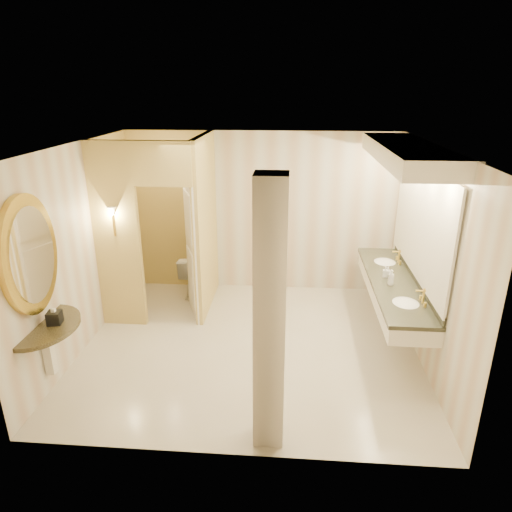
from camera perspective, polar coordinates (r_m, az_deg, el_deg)
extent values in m
plane|color=beige|center=(6.43, -0.78, -11.08)|extent=(4.50, 4.50, 0.00)
plane|color=white|center=(5.51, -0.91, 13.57)|extent=(4.50, 4.50, 0.00)
cube|color=beige|center=(7.73, 0.54, 5.40)|extent=(4.50, 0.02, 2.70)
cube|color=beige|center=(4.03, -3.51, -9.58)|extent=(4.50, 0.02, 2.70)
cube|color=beige|center=(6.43, -21.22, 0.81)|extent=(0.02, 4.00, 2.70)
cube|color=beige|center=(6.06, 20.85, -0.31)|extent=(0.02, 4.00, 2.70)
cube|color=#E6D078|center=(7.12, -6.34, 3.93)|extent=(0.10, 1.50, 2.70)
cube|color=#E6D078|center=(6.74, -16.97, 2.19)|extent=(0.65, 0.10, 2.70)
cube|color=#E6D078|center=(6.27, -11.66, 11.23)|extent=(0.80, 0.10, 0.60)
cube|color=white|center=(6.89, -8.02, 0.66)|extent=(0.34, 0.76, 2.10)
cylinder|color=gold|center=(6.62, -17.36, 3.64)|extent=(0.03, 0.03, 0.30)
cone|color=white|center=(6.57, -17.54, 5.31)|extent=(0.14, 0.14, 0.14)
cube|color=white|center=(6.57, 16.76, -4.06)|extent=(0.60, 2.57, 0.24)
cube|color=black|center=(6.53, 16.86, -3.10)|extent=(0.64, 2.61, 0.05)
cube|color=black|center=(6.57, 19.31, -2.58)|extent=(0.03, 2.57, 0.10)
ellipsoid|color=white|center=(5.92, 18.16, -5.96)|extent=(0.40, 0.44, 0.15)
cylinder|color=gold|center=(5.92, 20.19, -4.83)|extent=(0.03, 0.03, 0.22)
ellipsoid|color=white|center=(7.16, 15.76, -1.03)|extent=(0.40, 0.44, 0.15)
cylinder|color=gold|center=(7.16, 17.43, -0.10)|extent=(0.03, 0.03, 0.22)
cube|color=white|center=(6.32, 20.09, 3.95)|extent=(0.03, 2.57, 1.40)
cube|color=white|center=(6.07, 18.57, 12.14)|extent=(0.75, 2.77, 0.22)
cylinder|color=black|center=(5.67, -25.32, -7.99)|extent=(1.01, 1.01, 0.05)
cube|color=white|center=(5.79, -24.52, -10.65)|extent=(0.10, 0.10, 0.60)
cylinder|color=gold|center=(5.34, -26.50, 0.08)|extent=(0.07, 1.01, 1.01)
cylinder|color=white|center=(5.32, -26.13, 0.07)|extent=(0.02, 0.81, 0.81)
cube|color=white|center=(4.23, 1.74, -7.94)|extent=(0.29, 0.29, 2.70)
cube|color=black|center=(5.58, -23.87, -7.07)|extent=(0.17, 0.17, 0.15)
imported|color=white|center=(7.85, -7.75, -2.23)|extent=(0.42, 0.71, 0.71)
imported|color=beige|center=(6.57, 15.87, -1.91)|extent=(0.07, 0.08, 0.15)
imported|color=silver|center=(6.65, 16.15, -1.79)|extent=(0.10, 0.10, 0.12)
imported|color=#C6B28C|center=(6.31, 16.54, -2.59)|extent=(0.10, 0.10, 0.21)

